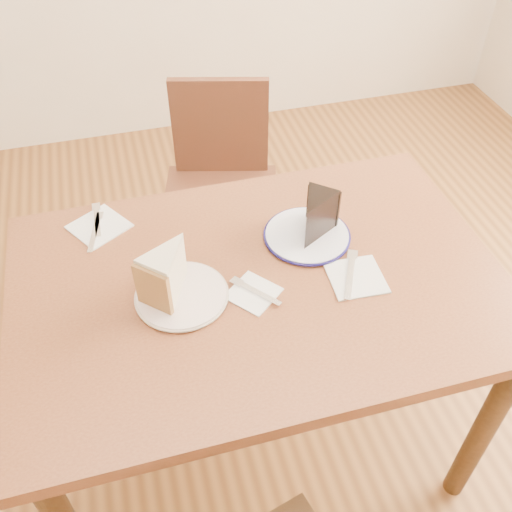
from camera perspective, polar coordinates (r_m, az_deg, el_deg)
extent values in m
plane|color=#533116|center=(2.01, 0.17, -17.18)|extent=(4.00, 4.00, 0.00)
cube|color=#4C2514|center=(1.41, 0.24, -2.81)|extent=(1.20, 0.80, 0.04)
cylinder|color=black|center=(1.72, 21.84, -15.74)|extent=(0.06, 0.06, 0.71)
cylinder|color=black|center=(1.91, -18.54, -6.29)|extent=(0.06, 0.06, 0.71)
cylinder|color=black|center=(2.06, 12.26, -0.28)|extent=(0.06, 0.06, 0.71)
cube|color=#381A10|center=(2.10, -3.54, 5.31)|extent=(0.51, 0.51, 0.04)
cylinder|color=#381A10|center=(2.39, 1.08, 3.64)|extent=(0.04, 0.04, 0.42)
cylinder|color=#381A10|center=(2.40, -7.35, 3.56)|extent=(0.04, 0.04, 0.42)
cylinder|color=#381A10|center=(2.13, 1.30, -2.52)|extent=(0.04, 0.04, 0.42)
cylinder|color=#381A10|center=(2.15, -8.13, -2.56)|extent=(0.04, 0.04, 0.42)
cube|color=#381A10|center=(2.14, -3.60, 12.79)|extent=(0.35, 0.12, 0.37)
cylinder|color=silver|center=(1.36, -7.43, -3.93)|extent=(0.21, 0.21, 0.01)
cylinder|color=white|center=(1.51, 5.11, 2.06)|extent=(0.22, 0.22, 0.01)
cube|color=white|center=(1.36, -0.27, -3.73)|extent=(0.15, 0.15, 0.00)
cube|color=white|center=(1.42, 9.97, -2.12)|extent=(0.14, 0.14, 0.00)
cube|color=white|center=(1.59, -15.41, 2.88)|extent=(0.18, 0.18, 0.00)
cube|color=silver|center=(1.36, 0.03, -3.60)|extent=(0.10, 0.12, 0.00)
cube|color=silver|center=(1.42, 9.40, -1.84)|extent=(0.09, 0.16, 0.00)
cube|color=silver|center=(1.61, -15.60, 3.49)|extent=(0.02, 0.14, 0.00)
cube|color=silver|center=(1.57, -15.81, 2.33)|extent=(0.05, 0.16, 0.00)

